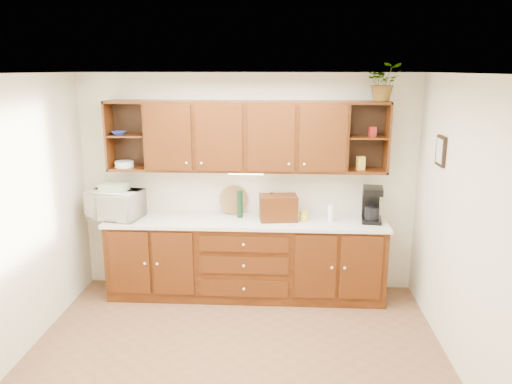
# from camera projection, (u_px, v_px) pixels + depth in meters

# --- Properties ---
(floor) EXTENTS (4.00, 4.00, 0.00)m
(floor) POSITION_uv_depth(u_px,v_px,m) (234.00, 363.00, 4.59)
(floor) COLOR brown
(floor) RESTS_ON ground
(ceiling) EXTENTS (4.00, 4.00, 0.00)m
(ceiling) POSITION_uv_depth(u_px,v_px,m) (231.00, 74.00, 3.97)
(ceiling) COLOR white
(ceiling) RESTS_ON back_wall
(back_wall) EXTENTS (4.00, 0.00, 4.00)m
(back_wall) POSITION_uv_depth(u_px,v_px,m) (247.00, 184.00, 5.98)
(back_wall) COLOR #F0E9CA
(back_wall) RESTS_ON floor
(left_wall) EXTENTS (0.00, 3.50, 3.50)m
(left_wall) POSITION_uv_depth(u_px,v_px,m) (7.00, 225.00, 4.39)
(left_wall) COLOR #F0E9CA
(left_wall) RESTS_ON floor
(right_wall) EXTENTS (0.00, 3.50, 3.50)m
(right_wall) POSITION_uv_depth(u_px,v_px,m) (470.00, 233.00, 4.17)
(right_wall) COLOR #F0E9CA
(right_wall) RESTS_ON floor
(base_cabinets) EXTENTS (3.20, 0.60, 0.90)m
(base_cabinets) POSITION_uv_depth(u_px,v_px,m) (246.00, 259.00, 5.89)
(base_cabinets) COLOR #341206
(base_cabinets) RESTS_ON floor
(countertop) EXTENTS (3.24, 0.64, 0.04)m
(countertop) POSITION_uv_depth(u_px,v_px,m) (246.00, 221.00, 5.77)
(countertop) COLOR silver
(countertop) RESTS_ON base_cabinets
(upper_cabinets) EXTENTS (3.20, 0.33, 0.80)m
(upper_cabinets) POSITION_uv_depth(u_px,v_px,m) (247.00, 136.00, 5.68)
(upper_cabinets) COLOR #341206
(upper_cabinets) RESTS_ON back_wall
(undercabinet_light) EXTENTS (0.40, 0.05, 0.02)m
(undercabinet_light) POSITION_uv_depth(u_px,v_px,m) (246.00, 173.00, 5.73)
(undercabinet_light) COLOR white
(undercabinet_light) RESTS_ON upper_cabinets
(framed_picture) EXTENTS (0.03, 0.24, 0.30)m
(framed_picture) POSITION_uv_depth(u_px,v_px,m) (441.00, 151.00, 4.91)
(framed_picture) COLOR black
(framed_picture) RESTS_ON right_wall
(wicker_basket) EXTENTS (0.34, 0.34, 0.14)m
(wicker_basket) POSITION_uv_depth(u_px,v_px,m) (116.00, 212.00, 5.82)
(wicker_basket) COLOR olive
(wicker_basket) RESTS_ON countertop
(microwave) EXTENTS (0.66, 0.52, 0.33)m
(microwave) POSITION_uv_depth(u_px,v_px,m) (115.00, 204.00, 5.80)
(microwave) COLOR silver
(microwave) RESTS_ON countertop
(towel_stack) EXTENTS (0.32, 0.25, 0.09)m
(towel_stack) POSITION_uv_depth(u_px,v_px,m) (114.00, 187.00, 5.75)
(towel_stack) COLOR #C9CE61
(towel_stack) RESTS_ON microwave
(wine_bottle) EXTENTS (0.07, 0.07, 0.33)m
(wine_bottle) POSITION_uv_depth(u_px,v_px,m) (240.00, 204.00, 5.82)
(wine_bottle) COLOR black
(wine_bottle) RESTS_ON countertop
(woven_tray) EXTENTS (0.36, 0.18, 0.34)m
(woven_tray) POSITION_uv_depth(u_px,v_px,m) (234.00, 213.00, 6.01)
(woven_tray) COLOR olive
(woven_tray) RESTS_ON countertop
(bread_box) EXTENTS (0.45, 0.31, 0.29)m
(bread_box) POSITION_uv_depth(u_px,v_px,m) (278.00, 208.00, 5.72)
(bread_box) COLOR #341206
(bread_box) RESTS_ON countertop
(mug_tree) EXTENTS (0.27, 0.28, 0.32)m
(mug_tree) POSITION_uv_depth(u_px,v_px,m) (271.00, 215.00, 5.79)
(mug_tree) COLOR #341206
(mug_tree) RESTS_ON countertop
(canister_red) EXTENTS (0.15, 0.15, 0.15)m
(canister_red) POSITION_uv_depth(u_px,v_px,m) (275.00, 213.00, 5.78)
(canister_red) COLOR maroon
(canister_red) RESTS_ON countertop
(canister_white) EXTENTS (0.09, 0.09, 0.20)m
(canister_white) POSITION_uv_depth(u_px,v_px,m) (331.00, 213.00, 5.68)
(canister_white) COLOR white
(canister_white) RESTS_ON countertop
(canister_yellow) EXTENTS (0.11, 0.11, 0.12)m
(canister_yellow) POSITION_uv_depth(u_px,v_px,m) (304.00, 216.00, 5.71)
(canister_yellow) COLOR gold
(canister_yellow) RESTS_ON countertop
(coffee_maker) EXTENTS (0.25, 0.31, 0.40)m
(coffee_maker) POSITION_uv_depth(u_px,v_px,m) (372.00, 205.00, 5.67)
(coffee_maker) COLOR black
(coffee_maker) RESTS_ON countertop
(bowl_stack) EXTENTS (0.22, 0.22, 0.04)m
(bowl_stack) POSITION_uv_depth(u_px,v_px,m) (119.00, 133.00, 5.71)
(bowl_stack) COLOR navy
(bowl_stack) RESTS_ON upper_cabinets
(plate_stack) EXTENTS (0.29, 0.29, 0.07)m
(plate_stack) POSITION_uv_depth(u_px,v_px,m) (124.00, 164.00, 5.82)
(plate_stack) COLOR white
(plate_stack) RESTS_ON upper_cabinets
(pantry_box_yellow) EXTENTS (0.10, 0.09, 0.15)m
(pantry_box_yellow) POSITION_uv_depth(u_px,v_px,m) (361.00, 163.00, 5.65)
(pantry_box_yellow) COLOR gold
(pantry_box_yellow) RESTS_ON upper_cabinets
(pantry_box_red) EXTENTS (0.08, 0.08, 0.11)m
(pantry_box_red) POSITION_uv_depth(u_px,v_px,m) (372.00, 132.00, 5.57)
(pantry_box_red) COLOR maroon
(pantry_box_red) RESTS_ON upper_cabinets
(potted_plant) EXTENTS (0.38, 0.33, 0.41)m
(potted_plant) POSITION_uv_depth(u_px,v_px,m) (384.00, 82.00, 5.40)
(potted_plant) COLOR #999999
(potted_plant) RESTS_ON upper_cabinets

